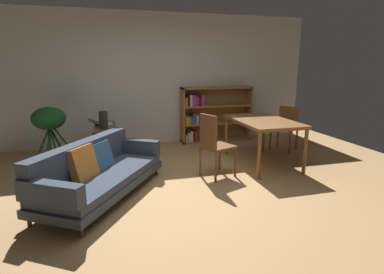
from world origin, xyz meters
TOP-DOWN VIEW (x-y plane):
  - ground_plane at (0.00, 0.00)m, footprint 8.16×8.16m
  - back_wall_panel at (0.00, 2.70)m, footprint 6.80×0.10m
  - fabric_couch at (-1.13, 0.10)m, footprint 1.70×2.07m
  - media_console at (-1.04, 1.71)m, footprint 0.37×1.11m
  - open_laptop at (-1.09, 1.90)m, footprint 0.43×0.33m
  - desk_speaker at (-1.05, 1.50)m, footprint 0.14×0.14m
  - potted_floor_plant at (-1.94, 1.75)m, footprint 0.59×0.55m
  - dining_table at (1.51, 0.72)m, footprint 0.87×1.40m
  - dining_chair_near at (0.52, 0.33)m, footprint 0.54×0.52m
  - dining_chair_far at (2.41, 1.44)m, footprint 0.61×0.61m
  - bookshelf at (1.21, 2.52)m, footprint 1.57×0.34m

SIDE VIEW (x-z plane):
  - ground_plane at x=0.00m, z-range 0.00..0.00m
  - media_console at x=-1.04m, z-range 0.00..0.59m
  - fabric_couch at x=-1.13m, z-range -0.02..0.68m
  - dining_chair_far at x=2.41m, z-range 0.06..0.91m
  - dining_chair_near at x=0.52m, z-range 0.05..1.01m
  - bookshelf at x=1.21m, z-range 0.00..1.20m
  - open_laptop at x=-1.09m, z-range 0.57..0.68m
  - potted_floor_plant at x=-1.94m, z-range 0.17..1.14m
  - dining_table at x=1.51m, z-range 0.31..1.07m
  - desk_speaker at x=-1.05m, z-range 0.60..0.89m
  - back_wall_panel at x=0.00m, z-range 0.00..2.70m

